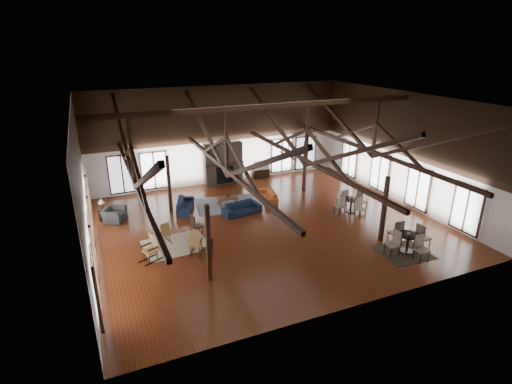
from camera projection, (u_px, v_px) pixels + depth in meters
name	position (u px, v px, depth m)	size (l,w,h in m)	color
floor	(268.00, 225.00, 19.56)	(16.00, 16.00, 0.00)	#582612
ceiling	(269.00, 101.00, 17.43)	(16.00, 14.00, 0.02)	black
wall_back	(221.00, 136.00, 24.51)	(16.00, 0.02, 6.00)	white
wall_front	(362.00, 227.00, 12.47)	(16.00, 0.02, 6.00)	white
wall_left	(82.00, 190.00, 15.56)	(0.02, 14.00, 6.00)	white
wall_right	(403.00, 149.00, 21.43)	(0.02, 14.00, 6.00)	white
roof_truss	(268.00, 145.00, 18.13)	(15.60, 14.07, 3.14)	black
post_grid	(268.00, 196.00, 19.02)	(8.16, 7.16, 3.05)	black
fireplace	(223.00, 164.00, 24.84)	(2.50, 0.69, 2.60)	#6A5B51
ceiling_fan	(288.00, 155.00, 17.56)	(1.60, 1.60, 0.75)	black
sofa_navy_front	(242.00, 208.00, 20.72)	(2.03, 0.79, 0.59)	black
sofa_navy_left	(185.00, 205.00, 21.13)	(0.80, 2.04, 0.60)	#141C37
sofa_orange	(268.00, 195.00, 22.54)	(0.72, 1.85, 0.54)	#BA5624
coffee_table	(228.00, 198.00, 21.78)	(1.20, 0.67, 0.44)	brown
vase	(228.00, 195.00, 21.77)	(0.19, 0.19, 0.20)	#B2B2B2
armchair	(114.00, 215.00, 19.82)	(0.94, 1.07, 0.70)	#2B2B2D
side_table_lamp	(103.00, 211.00, 20.02)	(0.44, 0.44, 1.12)	black
rocking_chair_a	(165.00, 233.00, 17.66)	(0.58, 0.83, 0.97)	olive
rocking_chair_b	(195.00, 243.00, 16.73)	(0.79, 0.95, 1.08)	olive
rocking_chair_c	(152.00, 248.00, 16.26)	(1.01, 0.80, 1.15)	olive
side_chair_a	(195.00, 224.00, 18.22)	(0.54, 0.54, 1.07)	black
side_chair_b	(208.00, 248.00, 16.15)	(0.58, 0.58, 0.98)	black
cafe_table_near	(408.00, 240.00, 16.87)	(2.16, 2.16, 1.13)	black
cafe_table_far	(351.00, 203.00, 20.87)	(1.95, 1.95, 1.01)	black
cup_near	(409.00, 233.00, 16.76)	(0.14, 0.14, 0.11)	#B2B2B2
cup_far	(352.00, 197.00, 20.88)	(0.13, 0.13, 0.10)	#B2B2B2
tv_console	(261.00, 173.00, 26.21)	(1.14, 0.43, 0.57)	black
television	(261.00, 165.00, 26.02)	(1.05, 0.14, 0.60)	#B2B2B2
rug_tan	(176.00, 245.00, 17.61)	(2.73, 2.14, 0.01)	#C6AD89
rug_navy	(227.00, 204.00, 21.99)	(3.41, 2.56, 0.01)	#191946
rug_dark	(404.00, 252.00, 16.98)	(2.02, 1.83, 0.01)	black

